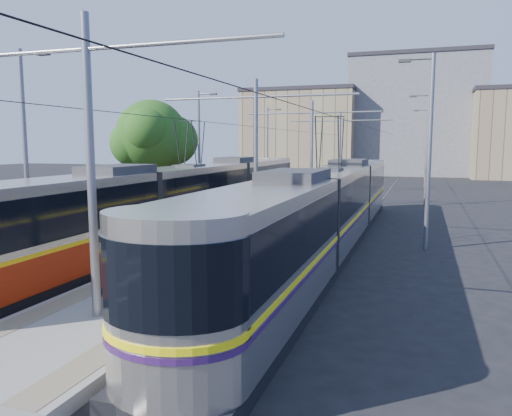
% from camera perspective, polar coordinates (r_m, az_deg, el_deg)
% --- Properties ---
extents(ground, '(160.00, 160.00, 0.00)m').
position_cam_1_polar(ground, '(16.14, -9.18, -8.55)').
color(ground, black).
rests_on(ground, ground).
extents(platform, '(4.00, 50.00, 0.30)m').
position_cam_1_polar(platform, '(31.85, 5.14, -0.37)').
color(platform, gray).
rests_on(platform, ground).
extents(tactile_strip_left, '(0.70, 50.00, 0.01)m').
position_cam_1_polar(tactile_strip_left, '(32.19, 2.63, 0.02)').
color(tactile_strip_left, gray).
rests_on(tactile_strip_left, platform).
extents(tactile_strip_right, '(0.70, 50.00, 0.01)m').
position_cam_1_polar(tactile_strip_right, '(31.53, 7.71, -0.20)').
color(tactile_strip_right, gray).
rests_on(tactile_strip_right, platform).
extents(rails, '(8.71, 70.00, 0.03)m').
position_cam_1_polar(rails, '(31.87, 5.14, -0.61)').
color(rails, gray).
rests_on(rails, ground).
extents(track_arrow, '(1.20, 5.00, 0.01)m').
position_cam_1_polar(track_arrow, '(15.89, -26.17, -9.45)').
color(track_arrow, silver).
rests_on(track_arrow, ground).
extents(tram_left, '(2.43, 31.18, 5.50)m').
position_cam_1_polar(tram_left, '(24.97, -7.43, 1.09)').
color(tram_left, black).
rests_on(tram_left, ground).
extents(tram_right, '(2.43, 28.99, 5.50)m').
position_cam_1_polar(tram_right, '(20.94, 8.26, 0.30)').
color(tram_right, black).
rests_on(tram_right, ground).
extents(catenary, '(9.20, 70.00, 7.00)m').
position_cam_1_polar(catenary, '(28.81, 3.91, 7.56)').
color(catenary, gray).
rests_on(catenary, platform).
extents(street_lamps, '(15.18, 38.22, 8.00)m').
position_cam_1_polar(street_lamps, '(35.47, 6.72, 6.93)').
color(street_lamps, gray).
rests_on(street_lamps, ground).
extents(shelter, '(1.05, 1.30, 2.50)m').
position_cam_1_polar(shelter, '(31.50, 6.80, 2.20)').
color(shelter, black).
rests_on(shelter, platform).
extents(tree, '(4.91, 4.54, 7.14)m').
position_cam_1_polar(tree, '(32.18, -11.22, 7.95)').
color(tree, '#382314').
rests_on(tree, ground).
extents(building_left, '(16.32, 12.24, 12.31)m').
position_cam_1_polar(building_left, '(75.74, 5.38, 8.61)').
color(building_left, gray).
rests_on(building_left, ground).
extents(building_centre, '(18.36, 14.28, 16.84)m').
position_cam_1_polar(building_centre, '(77.83, 17.82, 9.93)').
color(building_centre, gray).
rests_on(building_centre, ground).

